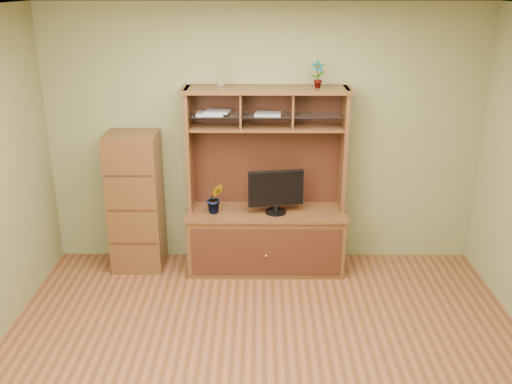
{
  "coord_description": "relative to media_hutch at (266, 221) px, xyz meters",
  "views": [
    {
      "loc": [
        -0.04,
        -3.75,
        2.85
      ],
      "look_at": [
        -0.08,
        1.2,
        1.04
      ],
      "focal_mm": 40.0,
      "sensor_mm": 36.0,
      "label": 1
    }
  ],
  "objects": [
    {
      "name": "monitor",
      "position": [
        0.1,
        -0.08,
        0.36
      ],
      "size": [
        0.56,
        0.22,
        0.45
      ],
      "rotation": [
        0.0,
        0.0,
        0.17
      ],
      "color": "black",
      "rests_on": "media_hutch"
    },
    {
      "name": "reed_diffuser",
      "position": [
        -0.45,
        0.08,
        1.5
      ],
      "size": [
        0.06,
        0.06,
        0.31
      ],
      "color": "silver",
      "rests_on": "media_hutch"
    },
    {
      "name": "top_plant",
      "position": [
        0.49,
        0.08,
        1.51
      ],
      "size": [
        0.16,
        0.12,
        0.26
      ],
      "primitive_type": "imported",
      "rotation": [
        0.0,
        0.0,
        0.22
      ],
      "color": "#2F6924",
      "rests_on": "media_hutch"
    },
    {
      "name": "side_cabinet",
      "position": [
        -1.35,
        0.02,
        0.2
      ],
      "size": [
        0.52,
        0.47,
        1.45
      ],
      "color": "#492814",
      "rests_on": "room"
    },
    {
      "name": "room",
      "position": [
        -0.02,
        -1.73,
        0.83
      ],
      "size": [
        4.54,
        4.04,
        2.74
      ],
      "color": "#583119",
      "rests_on": "ground"
    },
    {
      "name": "orchid_plant",
      "position": [
        -0.52,
        -0.08,
        0.29
      ],
      "size": [
        0.2,
        0.17,
        0.32
      ],
      "primitive_type": "imported",
      "rotation": [
        0.0,
        0.0,
        0.21
      ],
      "color": "#315A1E",
      "rests_on": "media_hutch"
    },
    {
      "name": "magazines",
      "position": [
        -0.35,
        0.08,
        1.13
      ],
      "size": [
        0.84,
        0.22,
        0.04
      ],
      "color": "#A7A7AC",
      "rests_on": "media_hutch"
    },
    {
      "name": "media_hutch",
      "position": [
        0.0,
        0.0,
        0.0
      ],
      "size": [
        1.66,
        0.61,
        1.9
      ],
      "color": "#492814",
      "rests_on": "room"
    }
  ]
}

